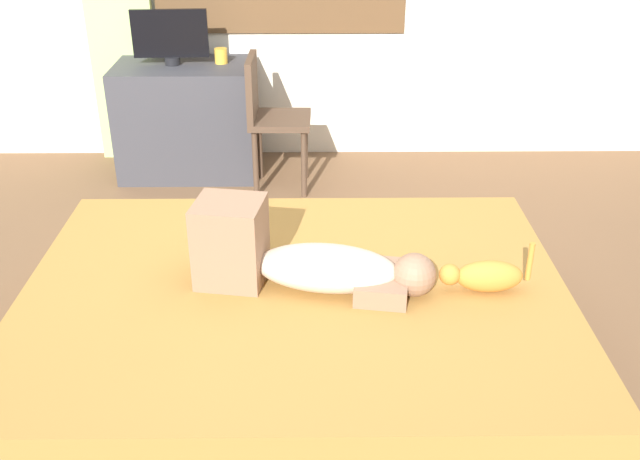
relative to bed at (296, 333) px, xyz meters
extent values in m
plane|color=brown|center=(-0.02, 0.06, -0.22)|extent=(16.00, 16.00, 0.00)
cube|color=#997A56|center=(0.00, 0.00, -0.15)|extent=(2.21, 1.71, 0.14)
cube|color=olive|center=(0.00, 0.00, 0.07)|extent=(2.15, 1.66, 0.30)
ellipsoid|color=#CCB299|center=(0.12, 0.00, 0.31)|extent=(0.59, 0.35, 0.17)
sphere|color=#8C664C|center=(0.46, -0.05, 0.31)|extent=(0.17, 0.17, 0.17)
cube|color=#8C664C|center=(-0.25, 0.07, 0.39)|extent=(0.30, 0.28, 0.34)
cube|color=#8C664C|center=(0.34, -0.03, 0.26)|extent=(0.24, 0.31, 0.08)
ellipsoid|color=#C67A2D|center=(0.75, -0.03, 0.29)|extent=(0.26, 0.11, 0.13)
sphere|color=#C67A2D|center=(0.60, -0.03, 0.30)|extent=(0.08, 0.08, 0.08)
cylinder|color=#C67A2D|center=(0.90, -0.03, 0.35)|extent=(0.02, 0.02, 0.16)
cube|color=#38383D|center=(-0.77, 2.23, 0.15)|extent=(0.90, 0.56, 0.74)
cylinder|color=black|center=(-0.83, 2.23, 0.55)|extent=(0.10, 0.10, 0.05)
cube|color=black|center=(-0.83, 2.23, 0.72)|extent=(0.48, 0.05, 0.30)
cylinder|color=gold|center=(-0.52, 2.27, 0.57)|extent=(0.08, 0.08, 0.10)
cylinder|color=#4C3828|center=(0.02, 2.10, 0.00)|extent=(0.04, 0.04, 0.44)
cylinder|color=#4C3828|center=(0.02, 1.80, 0.00)|extent=(0.04, 0.04, 0.44)
cylinder|color=#4C3828|center=(-0.28, 2.11, 0.00)|extent=(0.04, 0.04, 0.44)
cylinder|color=#4C3828|center=(-0.29, 1.80, 0.00)|extent=(0.04, 0.04, 0.44)
cube|color=#4C3828|center=(-0.13, 1.95, 0.24)|extent=(0.39, 0.39, 0.04)
cube|color=#4C3828|center=(-0.30, 1.96, 0.45)|extent=(0.05, 0.38, 0.38)
camera|label=1|loc=(0.07, -2.44, 1.75)|focal=40.86mm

